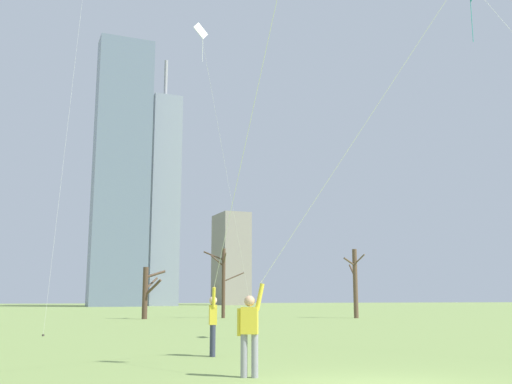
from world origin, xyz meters
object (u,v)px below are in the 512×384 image
object	(u,v)px
kite_flyer_midfield_center_orange	(315,227)
distant_kite_high_overhead_white	(206,59)
kite_flyer_midfield_right_green	(235,218)
bare_tree_left_of_center	(355,282)
bare_tree_right_of_center	(223,280)
bare_tree_leftmost	(147,290)

from	to	relation	value
kite_flyer_midfield_center_orange	distant_kite_high_overhead_white	size ratio (longest dim) A/B	1.18
kite_flyer_midfield_center_orange	kite_flyer_midfield_right_green	xyz separation A→B (m)	(-0.70, 2.81, 0.51)
distant_kite_high_overhead_white	kite_flyer_midfield_center_orange	bearing A→B (deg)	-99.93
kite_flyer_midfield_center_orange	bare_tree_left_of_center	size ratio (longest dim) A/B	3.42
kite_flyer_midfield_center_orange	bare_tree_left_of_center	distance (m)	38.01
kite_flyer_midfield_right_green	distant_kite_high_overhead_white	bearing A→B (deg)	75.91
bare_tree_left_of_center	distant_kite_high_overhead_white	bearing A→B (deg)	-141.72
kite_flyer_midfield_right_green	bare_tree_right_of_center	distance (m)	35.22
bare_tree_right_of_center	kite_flyer_midfield_right_green	bearing A→B (deg)	-108.33
bare_tree_right_of_center	bare_tree_leftmost	bearing A→B (deg)	-179.92
bare_tree_right_of_center	bare_tree_left_of_center	xyz separation A→B (m)	(10.06, -4.19, -0.17)
kite_flyer_midfield_right_green	bare_tree_left_of_center	bearing A→B (deg)	54.14
bare_tree_right_of_center	bare_tree_left_of_center	world-z (taller)	bare_tree_right_of_center
bare_tree_left_of_center	bare_tree_right_of_center	bearing A→B (deg)	157.39
distant_kite_high_overhead_white	kite_flyer_midfield_right_green	bearing A→B (deg)	-104.09
bare_tree_leftmost	bare_tree_right_of_center	world-z (taller)	bare_tree_right_of_center
kite_flyer_midfield_center_orange	bare_tree_right_of_center	xyz separation A→B (m)	(10.38, 36.24, 0.14)
distant_kite_high_overhead_white	bare_tree_leftmost	bearing A→B (deg)	87.29
kite_flyer_midfield_right_green	bare_tree_left_of_center	size ratio (longest dim) A/B	2.23
kite_flyer_midfield_center_orange	kite_flyer_midfield_right_green	bearing A→B (deg)	103.97
kite_flyer_midfield_center_orange	distant_kite_high_overhead_white	xyz separation A→B (m)	(3.23, 18.47, 11.34)
kite_flyer_midfield_right_green	bare_tree_leftmost	world-z (taller)	kite_flyer_midfield_right_green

